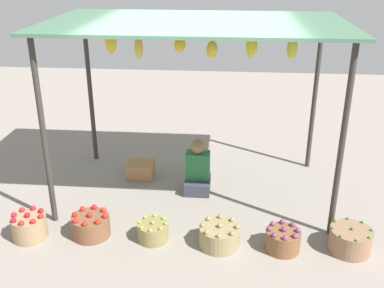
% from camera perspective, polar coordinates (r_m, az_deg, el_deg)
% --- Properties ---
extents(ground_plane, '(14.00, 14.00, 0.00)m').
position_cam_1_polar(ground_plane, '(6.63, 0.39, -5.79)').
color(ground_plane, gray).
extents(market_stall_structure, '(3.78, 2.19, 2.40)m').
position_cam_1_polar(market_stall_structure, '(5.90, 0.46, 13.47)').
color(market_stall_structure, '#38332D').
rests_on(market_stall_structure, ground).
extents(vendor_person, '(0.36, 0.44, 0.78)m').
position_cam_1_polar(vendor_person, '(6.50, 0.73, -3.42)').
color(vendor_person, '#353845').
rests_on(vendor_person, ground).
extents(basket_red_apples, '(0.42, 0.42, 0.35)m').
position_cam_1_polar(basket_red_apples, '(5.88, -19.78, -9.74)').
color(basket_red_apples, '#9F825B').
rests_on(basket_red_apples, ground).
extents(basket_red_tomatoes, '(0.46, 0.46, 0.32)m').
position_cam_1_polar(basket_red_tomatoes, '(5.72, -12.60, -9.95)').
color(basket_red_tomatoes, brown).
rests_on(basket_red_tomatoes, ground).
extents(basket_limes, '(0.37, 0.37, 0.26)m').
position_cam_1_polar(basket_limes, '(5.55, -4.93, -10.89)').
color(basket_limes, olive).
rests_on(basket_limes, ground).
extents(basket_potatoes, '(0.48, 0.48, 0.30)m').
position_cam_1_polar(basket_potatoes, '(5.43, 3.47, -11.47)').
color(basket_potatoes, '#94845A').
rests_on(basket_potatoes, ground).
extents(basket_purple_onions, '(0.40, 0.40, 0.31)m').
position_cam_1_polar(basket_purple_onions, '(5.46, 11.35, -11.71)').
color(basket_purple_onions, brown).
rests_on(basket_purple_onions, ground).
extents(basket_green_chilies, '(0.48, 0.48, 0.31)m').
position_cam_1_polar(basket_green_chilies, '(5.64, 19.27, -11.32)').
color(basket_green_chilies, '#8F6B4E').
rests_on(basket_green_chilies, ground).
extents(wooden_crate_near_vendor, '(0.39, 0.35, 0.23)m').
position_cam_1_polar(wooden_crate_near_vendor, '(6.99, -6.45, -3.23)').
color(wooden_crate_near_vendor, '#A7784B').
rests_on(wooden_crate_near_vendor, ground).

